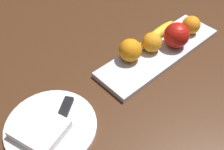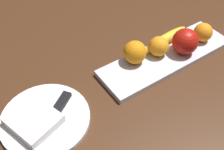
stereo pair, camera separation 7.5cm
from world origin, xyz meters
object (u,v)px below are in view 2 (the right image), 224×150
Objects in this scene: orange_near_banana at (203,32)px; orange_center at (135,52)px; banana at (165,39)px; fruit_tray at (166,57)px; apple at (185,41)px; folded_napkin at (33,120)px; orange_near_apple at (159,46)px; dinner_plate at (45,119)px; knife at (57,110)px.

orange_near_banana is 0.87× the size of orange_center.
orange_center reaches higher than orange_near_banana.
banana is 0.14m from orange_center.
orange_center is (0.10, -0.04, 0.04)m from fruit_tray.
orange_near_banana is (-0.09, -0.01, -0.01)m from apple.
orange_near_banana is (-0.11, 0.05, 0.01)m from banana.
banana is at bearing -125.87° from fruit_tray.
fruit_tray is 7.39× the size of orange_near_banana.
folded_napkin is (0.45, 0.00, 0.02)m from fruit_tray.
apple is 1.30× the size of orange_near_apple.
dinner_plate is (0.56, -0.01, -0.04)m from orange_near_banana.
apple reaches higher than orange_near_banana.
fruit_tray is 1.96× the size of dinner_plate.
dinner_plate is at bearing -1.98° from apple.
orange_center is (0.14, 0.01, 0.02)m from banana.
orange_near_apple is (0.07, -0.04, -0.01)m from apple.
banana is at bearing -175.30° from orange_center.
apple is 0.07m from banana.
orange_near_apple reaches higher than banana.
orange_near_apple is at bearing -177.17° from dinner_plate.
orange_center reaches higher than knife.
banana is 0.06m from orange_near_apple.
orange_near_apple reaches higher than knife.
folded_napkin reaches higher than dinner_plate.
orange_center reaches higher than fruit_tray.
apple reaches higher than knife.
knife is (-0.04, 0.00, 0.01)m from dinner_plate.
fruit_tray is 3.80× the size of folded_napkin.
folded_napkin is (0.50, -0.02, -0.03)m from apple.
apple is 0.47m from dinner_plate.
knife is at bearing 179.80° from dinner_plate.
apple is 0.16m from orange_center.
banana is at bearing -174.05° from dinner_plate.
orange_center is (0.25, -0.04, 0.00)m from orange_near_banana.
fruit_tray is 2.85× the size of knife.
apple reaches higher than fruit_tray.
knife is at bearing 0.02° from fruit_tray.
orange_near_banana is at bearing -174.44° from apple.
folded_napkin reaches higher than knife.
orange_near_apple is 0.27× the size of dinner_plate.
dinner_plate is (0.42, 0.00, -0.00)m from fruit_tray.
knife reaches higher than fruit_tray.
knife is (0.42, 0.05, -0.02)m from banana.
apple reaches higher than orange_center.
orange_near_banana is at bearing 177.17° from fruit_tray.
orange_near_apple is 0.43m from folded_napkin.
folded_napkin is (0.43, 0.02, -0.02)m from orange_near_apple.
knife reaches higher than dinner_plate.
knife is (0.38, 0.00, 0.01)m from fruit_tray.
knife is at bearing 3.13° from orange_near_apple.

